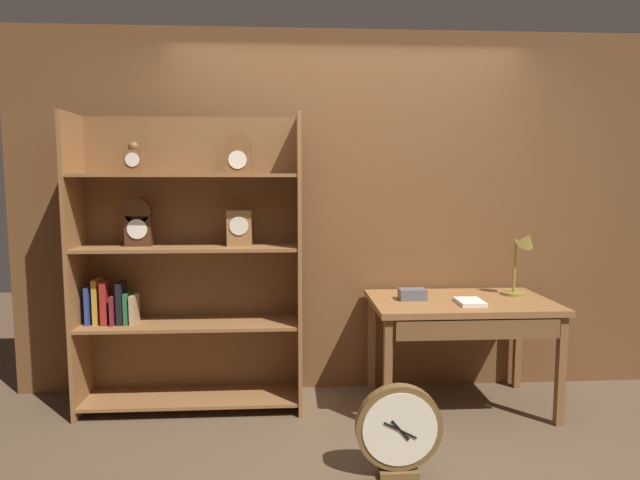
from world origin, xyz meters
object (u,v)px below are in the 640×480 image
Objects in this scene: workbench at (461,313)px; toolbox_small at (412,294)px; round_clock_large at (399,430)px; bookshelf at (187,267)px; open_repair_manual at (470,302)px; desk_lamp at (523,256)px.

toolbox_small reaches higher than workbench.
toolbox_small is at bearing 73.10° from round_clock_large.
open_repair_manual is (1.85, -0.26, -0.20)m from bookshelf.
desk_lamp reaches higher than workbench.
desk_lamp is 2.58× the size of toolbox_small.
workbench is at bearing -165.44° from desk_lamp.
desk_lamp is 0.82m from toolbox_small.
toolbox_small reaches higher than open_repair_manual.
bookshelf reaches higher than round_clock_large.
desk_lamp is at bearing 42.08° from round_clock_large.
toolbox_small is 0.81× the size of open_repair_manual.
desk_lamp is (2.29, -0.03, 0.06)m from bookshelf.
round_clock_large is (1.24, -0.97, -0.71)m from bookshelf.
workbench is at bearing 101.66° from open_repair_manual.
round_clock_large is (-0.61, -0.72, -0.51)m from open_repair_manual.
workbench is 0.35m from toolbox_small.
open_repair_manual is (-0.44, -0.22, -0.27)m from desk_lamp.
toolbox_small is 0.36× the size of round_clock_large.
bookshelf is at bearing 175.84° from toolbox_small.
open_repair_manual is at bearing -7.85° from bookshelf.
workbench reaches higher than round_clock_large.
toolbox_small is 1.05m from round_clock_large.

